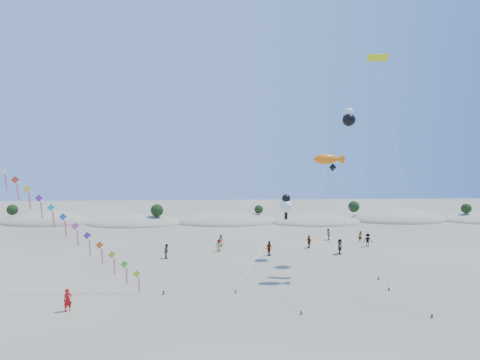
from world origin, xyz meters
The scene contains 10 objects.
ground centered at (0.00, 0.00, 0.00)m, with size 160.00×160.00×0.00m, color #7E7257.
dune_ridge centered at (1.06, 45.14, 0.11)m, with size 145.30×11.49×5.57m.
kite_train centered at (-19.94, 10.66, 10.24)m, with size 26.53×4.92×19.86m.
fish_kite centered at (9.67, 12.19, 11.80)m, with size 5.93×9.56×12.34m.
cartoon_kite_low centered at (6.73, 19.69, 6.41)m, with size 7.14×12.22×7.64m.
cartoon_kite_high centered at (13.50, 18.09, 16.28)m, with size 2.00×10.72×17.49m.
parafoil_kite centered at (15.48, 14.87, 21.75)m, with size 2.13×13.59×22.74m.
dark_kite centered at (13.55, 19.83, 7.72)m, with size 1.90×12.02×11.15m.
flyer_foreground centered at (-12.92, 4.82, 0.89)m, with size 0.65×0.43×1.79m, color #B70E0F.
beachgoers centered at (8.97, 23.79, 0.86)m, with size 26.93×9.80×1.87m.
Camera 1 is at (-0.92, -26.52, 12.38)m, focal length 30.00 mm.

